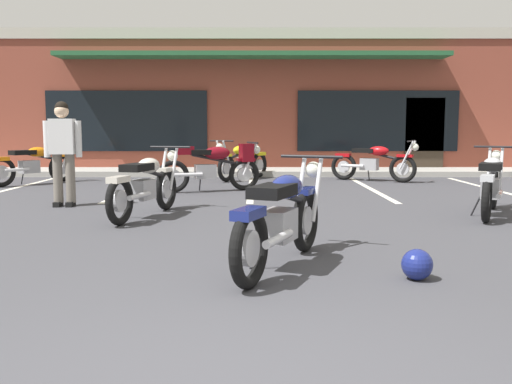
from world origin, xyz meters
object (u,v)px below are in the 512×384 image
motorcycle_silver_naked (30,164)px  motorcycle_green_cafe_racer (240,161)px  person_in_black_shirt (60,147)px  motorcycle_red_sportbike (212,165)px  motorcycle_orange_scrambler (143,184)px  helmet_on_pavement (414,264)px  motorcycle_foreground_classic (280,217)px  motorcycle_blue_standard (371,162)px  motorcycle_black_cruiser (488,183)px

motorcycle_silver_naked → motorcycle_green_cafe_racer: 4.79m
motorcycle_silver_naked → person_in_black_shirt: (1.89, -3.53, 0.49)m
motorcycle_green_cafe_racer → motorcycle_red_sportbike: bearing=-100.9°
motorcycle_orange_scrambler → helmet_on_pavement: motorcycle_orange_scrambler is taller
motorcycle_foreground_classic → motorcycle_silver_naked: size_ratio=1.12×
motorcycle_blue_standard → motorcycle_silver_naked: bearing=-174.7°
person_in_black_shirt → motorcycle_silver_naked: bearing=118.2°
motorcycle_foreground_classic → helmet_on_pavement: 1.23m
motorcycle_blue_standard → motorcycle_green_cafe_racer: (-3.09, 0.44, 0.00)m
motorcycle_blue_standard → helmet_on_pavement: (-1.44, -8.65, -0.33)m
helmet_on_pavement → motorcycle_foreground_classic: bearing=158.5°
motorcycle_black_cruiser → motorcycle_green_cafe_racer: bearing=123.4°
motorcycle_black_cruiser → motorcycle_green_cafe_racer: (-3.70, 5.62, 0.00)m
motorcycle_foreground_classic → motorcycle_black_cruiser: (3.15, 3.04, 0.00)m
motorcycle_silver_naked → motorcycle_blue_standard: (7.74, 0.72, 0.00)m
motorcycle_black_cruiser → motorcycle_silver_naked: size_ratio=1.09×
motorcycle_black_cruiser → helmet_on_pavement: 4.04m
motorcycle_red_sportbike → motorcycle_blue_standard: bearing=30.7°
motorcycle_blue_standard → motorcycle_orange_scrambler: size_ratio=0.91×
motorcycle_green_cafe_racer → helmet_on_pavement: (1.65, -9.09, -0.33)m
motorcycle_red_sportbike → helmet_on_pavement: motorcycle_red_sportbike is taller
motorcycle_red_sportbike → motorcycle_black_cruiser: (4.20, -3.05, -0.07)m
motorcycle_foreground_classic → helmet_on_pavement: motorcycle_foreground_classic is taller
person_in_black_shirt → motorcycle_blue_standard: bearing=36.0°
motorcycle_blue_standard → motorcycle_green_cafe_racer: 3.12m
motorcycle_red_sportbike → motorcycle_orange_scrambler: (-0.75, -3.20, -0.07)m
motorcycle_green_cafe_racer → helmet_on_pavement: 9.24m
motorcycle_green_cafe_racer → motorcycle_foreground_classic: bearing=-86.3°
motorcycle_green_cafe_racer → motorcycle_silver_naked: bearing=-166.0°
motorcycle_foreground_classic → motorcycle_green_cafe_racer: 8.67m
motorcycle_red_sportbike → motorcycle_green_cafe_racer: 2.62m
motorcycle_red_sportbike → motorcycle_green_cafe_racer: bearing=79.1°
motorcycle_green_cafe_racer → motorcycle_orange_scrambler: same height
motorcycle_foreground_classic → person_in_black_shirt: bearing=129.9°
motorcycle_silver_naked → motorcycle_red_sportbike: bearing=-18.7°
motorcycle_black_cruiser → motorcycle_orange_scrambler: 4.95m
motorcycle_silver_naked → motorcycle_orange_scrambler: (3.41, -4.61, 0.00)m
motorcycle_red_sportbike → person_in_black_shirt: size_ratio=1.21×
motorcycle_green_cafe_racer → helmet_on_pavement: size_ratio=7.12×
motorcycle_black_cruiser → motorcycle_foreground_classic: bearing=-136.0°
person_in_black_shirt → motorcycle_foreground_classic: bearing=-50.1°
motorcycle_green_cafe_racer → person_in_black_shirt: 5.46m
motorcycle_black_cruiser → motorcycle_green_cafe_racer: size_ratio=1.05×
motorcycle_silver_naked → motorcycle_blue_standard: 7.77m
motorcycle_orange_scrambler → person_in_black_shirt: (-1.52, 1.08, 0.49)m
motorcycle_orange_scrambler → motorcycle_green_cafe_racer: bearing=77.8°
motorcycle_foreground_classic → motorcycle_black_cruiser: size_ratio=1.02×
motorcycle_orange_scrambler → motorcycle_black_cruiser: bearing=1.7°
motorcycle_red_sportbike → motorcycle_orange_scrambler: 3.28m
motorcycle_silver_naked → helmet_on_pavement: size_ratio=6.86×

